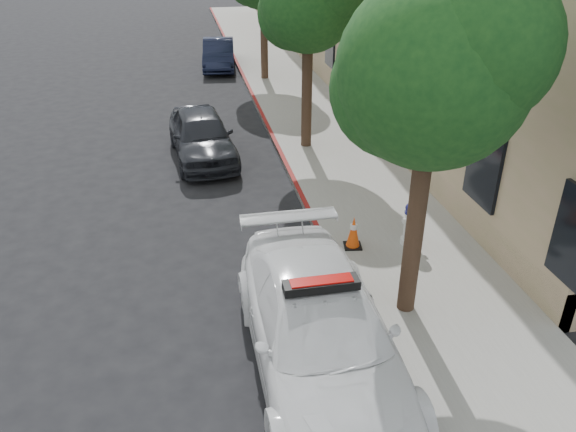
# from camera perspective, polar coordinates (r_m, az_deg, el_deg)

# --- Properties ---
(ground) EXTENTS (120.00, 120.00, 0.00)m
(ground) POSITION_cam_1_polar(r_m,az_deg,el_deg) (11.23, -6.03, -5.38)
(ground) COLOR black
(ground) RESTS_ON ground
(sidewalk) EXTENTS (3.20, 50.00, 0.15)m
(sidewalk) POSITION_cam_1_polar(r_m,az_deg,el_deg) (20.73, 1.31, 11.06)
(sidewalk) COLOR gray
(sidewalk) RESTS_ON ground
(curb_strip) EXTENTS (0.12, 50.00, 0.15)m
(curb_strip) POSITION_cam_1_polar(r_m,az_deg,el_deg) (20.47, -2.98, 10.81)
(curb_strip) COLOR maroon
(curb_strip) RESTS_ON ground
(tree_near) EXTENTS (2.92, 2.82, 5.62)m
(tree_near) POSITION_cam_1_polar(r_m,az_deg,el_deg) (8.37, 14.86, 14.10)
(tree_near) COLOR black
(tree_near) RESTS_ON sidewalk
(tree_mid) EXTENTS (2.77, 2.64, 5.43)m
(tree_mid) POSITION_cam_1_polar(r_m,az_deg,el_deg) (15.87, 2.19, 20.87)
(tree_mid) COLOR black
(tree_mid) RESTS_ON sidewalk
(police_car) EXTENTS (2.10, 5.14, 1.64)m
(police_car) POSITION_cam_1_polar(r_m,az_deg,el_deg) (8.54, 3.24, -11.40)
(police_car) COLOR white
(police_car) RESTS_ON ground
(parked_car_mid) EXTENTS (1.99, 4.19, 1.38)m
(parked_car_mid) POSITION_cam_1_polar(r_m,az_deg,el_deg) (16.24, -8.76, 8.12)
(parked_car_mid) COLOR #202229
(parked_car_mid) RESTS_ON ground
(parked_car_far) EXTENTS (1.71, 4.01, 1.29)m
(parked_car_far) POSITION_cam_1_polar(r_m,az_deg,el_deg) (26.62, -7.06, 16.00)
(parked_car_far) COLOR black
(parked_car_far) RESTS_ON ground
(fire_hydrant) EXTENTS (0.39, 0.36, 0.93)m
(fire_hydrant) POSITION_cam_1_polar(r_m,az_deg,el_deg) (11.77, 12.35, -0.81)
(fire_hydrant) COLOR silver
(fire_hydrant) RESTS_ON sidewalk
(traffic_cone) EXTENTS (0.41, 0.41, 0.69)m
(traffic_cone) POSITION_cam_1_polar(r_m,az_deg,el_deg) (11.52, 6.66, -1.64)
(traffic_cone) COLOR black
(traffic_cone) RESTS_ON sidewalk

